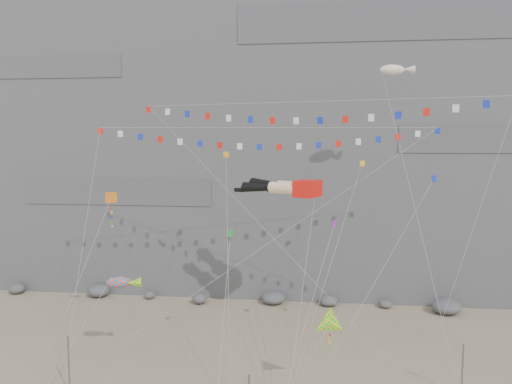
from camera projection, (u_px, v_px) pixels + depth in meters
ground at (254, 376)px, 37.79m from camera, size 120.00×120.00×0.00m
cliff at (284, 86)px, 66.80m from camera, size 80.00×28.00×50.00m
talus_boulders at (273, 298)px, 54.52m from camera, size 60.00×3.00×1.20m
anchor_pole_left at (69, 365)px, 35.07m from camera, size 0.12×0.12×4.17m
anchor_pole_right at (462, 371)px, 34.49m from camera, size 0.12×0.12×3.86m
legs_kite at (285, 187)px, 43.60m from camera, size 7.98×18.45×20.03m
flag_banner_upper at (269, 128)px, 43.56m from camera, size 29.33×12.87×25.97m
flag_banner_lower at (308, 102)px, 38.90m from camera, size 28.38×8.55×23.27m
harlequin_kite at (111, 198)px, 42.52m from camera, size 3.62×9.03×15.35m
fish_windsock at (119, 282)px, 38.29m from camera, size 5.60×5.80×9.23m
delta_kite at (330, 324)px, 32.83m from camera, size 4.72×3.63×7.66m
blimp_windsock at (393, 71)px, 44.33m from camera, size 5.23×14.26×27.65m
small_kite_a at (226, 158)px, 45.62m from camera, size 3.52×15.35×22.22m
small_kite_b at (334, 225)px, 39.69m from camera, size 4.52×10.73×15.48m
small_kite_c at (230, 236)px, 37.94m from camera, size 1.08×7.82×12.87m
small_kite_d at (361, 168)px, 44.08m from camera, size 6.70×15.96×22.76m
small_kite_e at (431, 183)px, 35.71m from camera, size 9.91×6.73×18.68m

